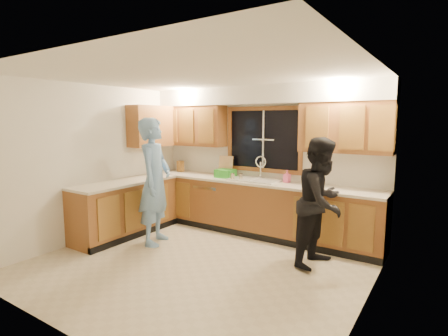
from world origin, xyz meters
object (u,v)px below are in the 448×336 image
object	(u,v)px
woman	(321,202)
dish_crate	(225,173)
stove	(98,216)
knife_block	(180,166)
dishwasher	(214,203)
sink	(255,184)
man	(155,181)
bowl	(314,185)
soap_bottle	(287,176)

from	to	relation	value
woman	dish_crate	bearing A→B (deg)	79.41
stove	woman	size ratio (longest dim) A/B	0.53
dish_crate	knife_block	bearing A→B (deg)	174.30
dishwasher	sink	bearing A→B (deg)	0.99
man	knife_block	bearing A→B (deg)	3.25
dish_crate	bowl	xyz separation A→B (m)	(1.62, -0.00, -0.05)
sink	man	distance (m)	1.68
dishwasher	soap_bottle	world-z (taller)	soap_bottle
stove	soap_bottle	world-z (taller)	soap_bottle
dishwasher	knife_block	world-z (taller)	knife_block
woman	man	bearing A→B (deg)	112.41
stove	man	size ratio (longest dim) A/B	0.46
stove	soap_bottle	xyz separation A→B (m)	(2.33, 1.94, 0.57)
man	woman	size ratio (longest dim) A/B	1.15
stove	dish_crate	distance (m)	2.25
stove	woman	bearing A→B (deg)	19.61
sink	dish_crate	world-z (taller)	sink
sink	bowl	size ratio (longest dim) A/B	4.43
bowl	stove	bearing A→B (deg)	-147.10
bowl	dishwasher	bearing A→B (deg)	-179.58
knife_block	soap_bottle	distance (m)	2.27
soap_bottle	bowl	size ratio (longest dim) A/B	1.05
bowl	woman	bearing A→B (deg)	-63.59
dishwasher	woman	world-z (taller)	woman
sink	dish_crate	distance (m)	0.62
man	woman	bearing A→B (deg)	-98.81
sink	bowl	bearing A→B (deg)	-0.06
sink	knife_block	xyz separation A→B (m)	(-1.75, 0.11, 0.16)
stove	man	bearing A→B (deg)	36.98
bowl	man	bearing A→B (deg)	-148.59
stove	man	distance (m)	1.05
woman	soap_bottle	bearing A→B (deg)	54.85
dishwasher	woman	bearing A→B (deg)	-17.13
stove	knife_block	bearing A→B (deg)	88.49
dish_crate	bowl	size ratio (longest dim) A/B	1.58
dishwasher	bowl	distance (m)	1.94
bowl	dish_crate	bearing A→B (deg)	179.95
soap_bottle	bowl	bearing A→B (deg)	-13.32
woman	knife_block	world-z (taller)	woman
man	knife_block	xyz separation A→B (m)	(-0.67, 1.40, 0.04)
dish_crate	dishwasher	bearing A→B (deg)	-176.54
stove	woman	world-z (taller)	woman
man	sink	bearing A→B (deg)	-62.40
dishwasher	bowl	xyz separation A→B (m)	(1.87, 0.01, 0.53)
dishwasher	woman	size ratio (longest dim) A/B	0.48
sink	woman	size ratio (longest dim) A/B	0.50
woman	bowl	xyz separation A→B (m)	(-0.35, 0.70, 0.09)
sink	dishwasher	world-z (taller)	sink
sink	soap_bottle	world-z (taller)	sink
dishwasher	man	world-z (taller)	man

